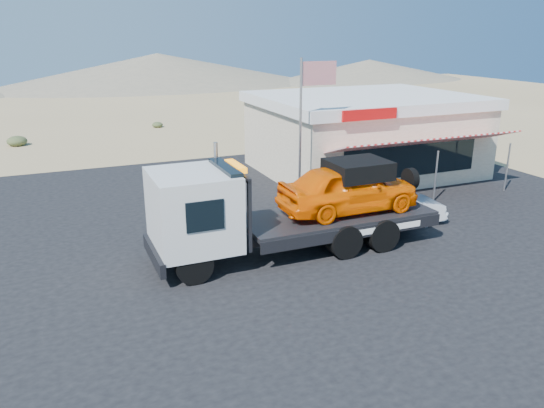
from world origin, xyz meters
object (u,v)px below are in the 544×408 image
(tow_truck, at_px, (290,203))
(jerky_store, at_px, (364,133))
(white_sedan, at_px, (390,207))
(flagpole, at_px, (306,118))

(tow_truck, xyz_separation_m, jerky_store, (7.93, 8.13, 0.30))
(tow_truck, bearing_deg, white_sedan, 10.20)
(jerky_store, relative_size, flagpole, 1.73)
(tow_truck, relative_size, flagpole, 1.57)
(jerky_store, height_order, flagpole, flagpole)
(jerky_store, bearing_deg, flagpole, -141.21)
(white_sedan, relative_size, flagpole, 0.69)
(tow_truck, relative_size, jerky_store, 0.90)
(tow_truck, xyz_separation_m, flagpole, (2.37, 3.65, 2.08))
(flagpole, bearing_deg, tow_truck, -122.94)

